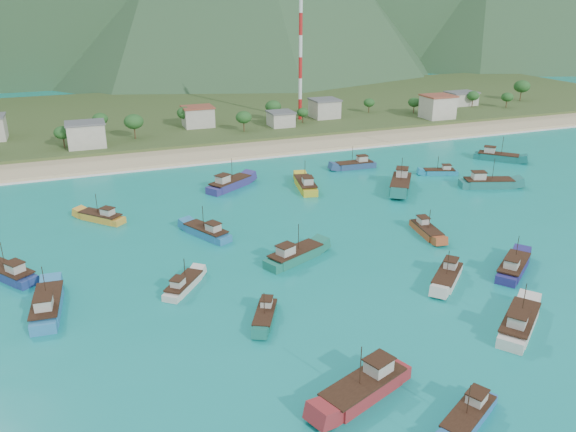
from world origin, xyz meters
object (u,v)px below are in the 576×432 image
object	(u,v)px
boat_11	(469,416)
boat_20	(447,277)
boat_30	(497,157)
boat_12	(306,185)
boat_18	(513,268)
boat_1	(47,307)
boat_21	(487,183)
boat_14	(230,184)
boat_28	(9,274)
radio_tower	(300,57)
boat_8	(365,388)
boat_15	(355,165)
boat_3	(295,256)
boat_4	(440,172)
boat_23	(184,286)
boat_7	(101,217)
boat_25	(401,184)
boat_5	(519,324)
boat_6	(426,231)
boat_27	(265,316)
boat_10	(207,233)

from	to	relation	value
boat_11	boat_20	bearing A→B (deg)	-60.39
boat_30	boat_11	bearing A→B (deg)	4.37
boat_12	boat_18	xyz separation A→B (m)	(15.39, -51.75, -0.09)
boat_11	boat_12	size ratio (longest dim) A/B	0.76
boat_1	boat_21	bearing A→B (deg)	18.25
boat_14	boat_28	xyz separation A→B (m)	(-45.15, -31.40, -0.17)
radio_tower	boat_8	bearing A→B (deg)	-109.13
boat_8	boat_15	bearing A→B (deg)	-47.49
boat_3	boat_8	world-z (taller)	boat_8
boat_4	boat_20	xyz separation A→B (m)	(-33.01, -49.07, 0.17)
boat_23	boat_8	bearing A→B (deg)	-27.16
boat_4	boat_7	xyz separation A→B (m)	(-82.67, -2.47, 0.16)
boat_25	boat_1	bearing A→B (deg)	56.88
boat_3	boat_23	world-z (taller)	boat_3
boat_12	boat_30	bearing A→B (deg)	14.85
boat_18	boat_5	bearing A→B (deg)	-75.66
boat_30	boat_5	bearing A→B (deg)	7.66
boat_1	boat_28	distance (m)	14.68
boat_6	boat_25	world-z (taller)	boat_25
boat_6	boat_27	bearing A→B (deg)	32.65
boat_15	boat_18	world-z (taller)	boat_18
boat_18	boat_28	size ratio (longest dim) A/B	1.01
boat_4	boat_6	size ratio (longest dim) A/B	0.92
boat_27	radio_tower	bearing A→B (deg)	-86.73
boat_11	boat_20	size ratio (longest dim) A/B	0.98
boat_30	radio_tower	bearing A→B (deg)	-106.67
boat_10	boat_1	bearing A→B (deg)	-173.04
boat_3	boat_15	size ratio (longest dim) A/B	1.10
boat_4	boat_27	xyz separation A→B (m)	(-63.67, -49.41, -0.04)
boat_3	boat_4	bearing A→B (deg)	98.16
boat_14	boat_20	world-z (taller)	boat_14
boat_21	boat_23	size ratio (longest dim) A/B	1.53
boat_11	boat_14	world-z (taller)	boat_14
boat_25	boat_6	bearing A→B (deg)	104.25
boat_12	boat_20	distance (m)	50.63
boat_4	boat_18	xyz separation A→B (m)	(-21.03, -50.31, 0.27)
boat_25	boat_30	xyz separation A→B (m)	(38.13, 11.93, -0.22)
boat_10	boat_27	distance (m)	31.63
radio_tower	boat_28	distance (m)	129.42
boat_12	boat_15	distance (m)	21.85
boat_10	boat_11	xyz separation A→B (m)	(14.65, -58.63, -0.16)
boat_1	boat_6	xyz separation A→B (m)	(67.03, 4.94, -0.29)
radio_tower	boat_25	bearing A→B (deg)	-93.81
boat_3	boat_8	bearing A→B (deg)	-32.75
boat_6	boat_18	xyz separation A→B (m)	(4.16, -18.67, 0.17)
boat_20	boat_21	bearing A→B (deg)	-87.87
boat_4	boat_8	distance (m)	90.09
boat_7	boat_21	world-z (taller)	boat_21
boat_4	boat_27	bearing A→B (deg)	148.02
boat_21	boat_7	bearing A→B (deg)	-77.62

